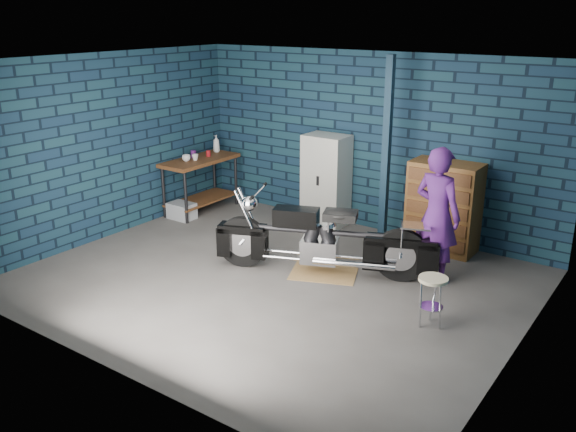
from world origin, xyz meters
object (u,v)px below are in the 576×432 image
Objects in this scene: workbench at (201,185)px; tool_chest at (443,207)px; storage_bin at (182,211)px; shop_stool at (431,302)px; person at (437,215)px; locker at (326,180)px; motorcycle at (325,234)px.

workbench is 1.10× the size of tool_chest.
storage_bin is 4.87m from shop_stool.
workbench is at bearing 7.29° from person.
person is 1.20× the size of locker.
shop_stool is at bearing -17.93° from workbench.
person is 1.37m from shop_stool.
shop_stool reaches higher than storage_bin.
workbench is 0.97× the size of locker.
storage_bin is at bearing -87.71° from workbench.
tool_chest reaches higher than motorcycle.
motorcycle is 4.27× the size of shop_stool.
motorcycle is 1.70× the size of locker.
shop_stool is at bearing -70.78° from tool_chest.
locker reaches higher than motorcycle.
shop_stool is (4.77, -1.54, -0.17)m from workbench.
person reaches higher than workbench.
tool_chest is at bearing 0.00° from locker.
workbench is 0.57× the size of motorcycle.
storage_bin is 4.18m from tool_chest.
storage_bin is 0.29× the size of locker.
locker is at bearing 141.03° from shop_stool.
tool_chest is (4.01, 0.63, 0.18)m from workbench.
tool_chest is 2.23× the size of shop_stool.
tool_chest is at bearing 8.98° from workbench.
motorcycle is 1.42m from person.
locker is at bearing 180.00° from tool_chest.
storage_bin is at bearing -164.14° from tool_chest.
locker reaches higher than shop_stool.
person is 1.35× the size of tool_chest.
shop_stool is at bearing -12.39° from storage_bin.
locker is at bearing -12.08° from person.
tool_chest reaches higher than workbench.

